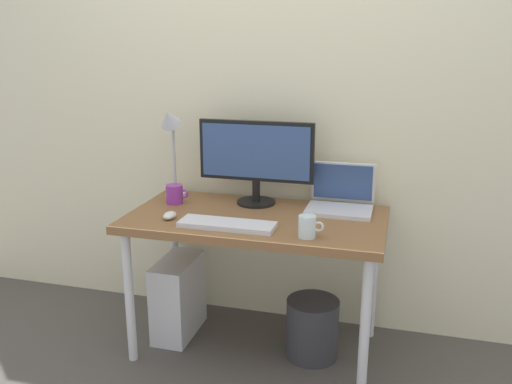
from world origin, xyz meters
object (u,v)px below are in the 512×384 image
desk_lamp (171,132)px  mouse (170,215)px  monitor (256,156)px  coffee_mug (175,194)px  desk (256,229)px  keyboard (227,225)px  glass_cup (307,227)px  computer_tower (178,297)px  laptop (341,198)px  wastebasket (312,328)px

desk_lamp → mouse: size_ratio=5.47×
monitor → coffee_mug: (-0.41, -0.11, -0.20)m
monitor → mouse: 0.53m
desk → desk_lamp: size_ratio=2.52×
desk_lamp → keyboard: bearing=-41.9°
desk_lamp → coffee_mug: (0.06, -0.11, -0.30)m
monitor → keyboard: bearing=-94.2°
monitor → keyboard: monitor is taller
glass_cup → computer_tower: (-0.73, 0.26, -0.55)m
monitor → laptop: size_ratio=1.86×
laptop → desk_lamp: bearing=-179.1°
mouse → wastebasket: 0.90m
desk_lamp → glass_cup: size_ratio=4.44×
desk → laptop: laptop is taller
mouse → glass_cup: size_ratio=0.81×
desk → computer_tower: bearing=176.1°
desk → monitor: 0.38m
desk → wastebasket: 0.57m
keyboard → desk_lamp: bearing=138.1°
keyboard → desk: bearing=66.3°
coffee_mug → wastebasket: bearing=-7.1°
glass_cup → computer_tower: bearing=160.7°
coffee_mug → monitor: bearing=14.4°
monitor → glass_cup: size_ratio=5.37×
glass_cup → computer_tower: glass_cup is taller
monitor → glass_cup: bearing=-50.8°
monitor → keyboard: 0.46m
laptop → desk_lamp: desk_lamp is taller
monitor → desk_lamp: 0.48m
wastebasket → glass_cup: bearing=-90.0°
mouse → glass_cup: 0.68m
desk → desk_lamp: desk_lamp is taller
keyboard → glass_cup: size_ratio=3.97×
monitor → coffee_mug: 0.47m
mouse → computer_tower: bearing=107.0°
coffee_mug → desk_lamp: bearing=117.6°
desk → laptop: size_ratio=3.87×
keyboard → glass_cup: (0.37, -0.03, 0.04)m
monitor → desk_lamp: size_ratio=1.21×
desk → keyboard: 0.22m
coffee_mug → glass_cup: bearing=-22.9°
desk → keyboard: (-0.08, -0.19, 0.08)m
laptop → coffee_mug: 0.85m
desk → mouse: 0.42m
monitor → mouse: bearing=-133.3°
desk_lamp → glass_cup: bearing=-27.7°
laptop → mouse: size_ratio=3.56×
desk → computer_tower: size_ratio=2.95×
mouse → coffee_mug: 0.26m
desk → laptop: bearing=29.4°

